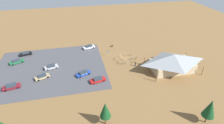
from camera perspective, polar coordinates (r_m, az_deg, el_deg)
name	(u,v)px	position (r m, az deg, el deg)	size (l,w,h in m)	color
ground	(122,57)	(70.29, 3.22, 1.68)	(160.00, 160.00, 0.00)	olive
parking_lot_asphalt	(50,68)	(66.51, -18.51, -1.86)	(36.65, 30.77, 0.05)	#4C4C51
bike_pavilion	(173,61)	(63.86, 18.34, 0.19)	(16.29, 10.34, 5.89)	#C6B28E
trash_bin	(112,46)	(77.54, 0.08, 5.04)	(0.60, 0.60, 0.90)	brown
lot_sign	(108,53)	(70.09, -1.26, 2.95)	(0.56, 0.08, 2.20)	#99999E
pine_mideast	(210,108)	(47.42, 28.08, -12.51)	(2.80, 2.80, 6.70)	brown
pine_far_east	(105,110)	(41.84, -2.10, -14.61)	(2.59, 2.59, 6.39)	brown
bicycle_blue_lone_west	(131,59)	(68.09, 5.91, 0.89)	(1.71, 0.61, 0.82)	black
bicycle_green_near_porch	(124,63)	(65.34, 3.61, -0.39)	(1.79, 0.49, 0.88)	black
bicycle_silver_yard_center	(122,59)	(67.71, 3.04, 0.84)	(0.48, 1.69, 0.84)	black
bicycle_white_mid_cluster	(124,55)	(70.39, 3.75, 2.03)	(0.69, 1.59, 0.76)	black
bicycle_orange_yard_right	(136,58)	(68.93, 7.51, 1.19)	(1.06, 1.47, 0.89)	black
bicycle_yellow_near_sign	(134,62)	(66.49, 6.73, 0.03)	(1.68, 0.48, 0.79)	black
bicycle_red_lone_east	(114,59)	(67.79, 0.74, 0.92)	(0.48, 1.77, 0.86)	black
bicycle_purple_by_bin	(118,56)	(69.52, 1.99, 1.72)	(1.15, 1.41, 0.82)	black
bicycle_black_trailside	(118,63)	(65.56, 1.86, -0.21)	(0.52, 1.80, 0.91)	black
bicycle_teal_yard_front	(129,55)	(70.67, 5.30, 2.08)	(1.72, 0.52, 0.80)	black
car_black_inner_stall	(26,54)	(78.28, -25.16, 2.39)	(4.75, 2.82, 1.30)	black
car_maroon_aisle_side	(11,86)	(61.26, -28.67, -6.65)	(5.05, 2.78, 1.35)	maroon
car_silver_back_corner	(51,67)	(65.94, -18.27, -1.41)	(4.74, 2.93, 1.31)	#BCBCC1
car_white_by_curb	(89,47)	(76.49, -7.15, 4.66)	(5.06, 3.33, 1.40)	white
car_blue_mid_lot	(83,73)	(60.01, -8.87, -3.48)	(4.99, 3.46, 1.35)	#1E42B2
car_tan_front_row	(42,77)	(61.83, -20.80, -4.26)	(4.77, 3.40, 1.27)	tan
car_green_near_entry	(17,61)	(73.91, -27.42, 0.14)	(5.07, 3.78, 1.31)	#1E6B3D
car_red_second_row	(98,80)	(56.69, -4.40, -5.46)	(5.07, 2.83, 1.32)	red
visitor_at_bikes	(135,64)	(64.39, 7.27, -0.58)	(0.36, 0.36, 1.71)	#2D3347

